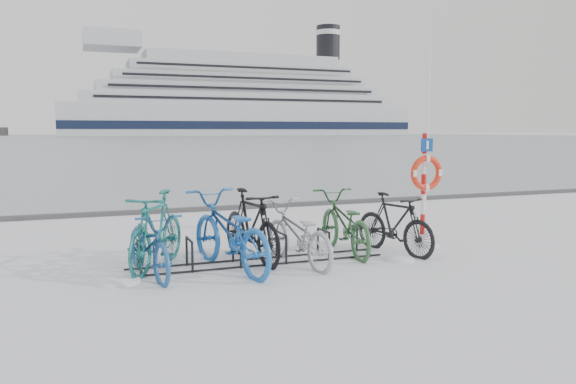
# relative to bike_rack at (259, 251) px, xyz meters

# --- Properties ---
(ground) EXTENTS (900.00, 900.00, 0.00)m
(ground) POSITION_rel_bike_rack_xyz_m (0.00, 0.00, -0.18)
(ground) COLOR white
(ground) RESTS_ON ground
(ice_sheet) EXTENTS (400.00, 298.00, 0.02)m
(ice_sheet) POSITION_rel_bike_rack_xyz_m (0.00, 155.00, -0.17)
(ice_sheet) COLOR #95A0A9
(ice_sheet) RESTS_ON ground
(quay_edge) EXTENTS (400.00, 0.25, 0.10)m
(quay_edge) POSITION_rel_bike_rack_xyz_m (0.00, 5.90, -0.13)
(quay_edge) COLOR #3F3F42
(quay_edge) RESTS_ON ground
(bike_rack) EXTENTS (4.00, 0.48, 0.46)m
(bike_rack) POSITION_rel_bike_rack_xyz_m (0.00, 0.00, 0.00)
(bike_rack) COLOR black
(bike_rack) RESTS_ON ground
(lifebuoy_station) EXTENTS (0.69, 0.21, 3.60)m
(lifebuoy_station) POSITION_rel_bike_rack_xyz_m (3.77, 1.14, 1.03)
(lifebuoy_station) COLOR red
(lifebuoy_station) RESTS_ON ground
(cruise_ferry) EXTENTS (150.52, 28.36, 49.46)m
(cruise_ferry) POSITION_rel_bike_rack_xyz_m (65.09, 230.04, 13.29)
(cruise_ferry) COLOR white
(cruise_ferry) RESTS_ON ground
(bike_0) EXTENTS (0.93, 1.90, 0.95)m
(bike_0) POSITION_rel_bike_rack_xyz_m (-1.67, -0.15, 0.30)
(bike_0) COLOR #20508B
(bike_0) RESTS_ON ground
(bike_1) EXTENTS (1.46, 1.99, 1.18)m
(bike_1) POSITION_rel_bike_rack_xyz_m (-1.51, 0.23, 0.41)
(bike_1) COLOR #1C6765
(bike_1) RESTS_ON ground
(bike_2) EXTENTS (1.28, 2.37, 1.18)m
(bike_2) POSITION_rel_bike_rack_xyz_m (-0.54, -0.22, 0.41)
(bike_2) COLOR blue
(bike_2) RESTS_ON ground
(bike_3) EXTENTS (0.83, 1.99, 1.16)m
(bike_3) POSITION_rel_bike_rack_xyz_m (-0.06, 0.24, 0.40)
(bike_3) COLOR black
(bike_3) RESTS_ON ground
(bike_4) EXTENTS (0.95, 1.97, 0.99)m
(bike_4) POSITION_rel_bike_rack_xyz_m (0.53, -0.24, 0.32)
(bike_4) COLOR #9E9FA5
(bike_4) RESTS_ON ground
(bike_5) EXTENTS (0.85, 2.08, 1.07)m
(bike_5) POSITION_rel_bike_rack_xyz_m (1.55, 0.23, 0.35)
(bike_5) COLOR #2B5730
(bike_5) RESTS_ON ground
(bike_6) EXTENTS (0.92, 1.79, 1.04)m
(bike_6) POSITION_rel_bike_rack_xyz_m (2.34, -0.08, 0.34)
(bike_6) COLOR black
(bike_6) RESTS_ON ground
(snow_drifts) EXTENTS (5.84, 1.86, 0.22)m
(snow_drifts) POSITION_rel_bike_rack_xyz_m (-0.28, -0.05, -0.18)
(snow_drifts) COLOR white
(snow_drifts) RESTS_ON ground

